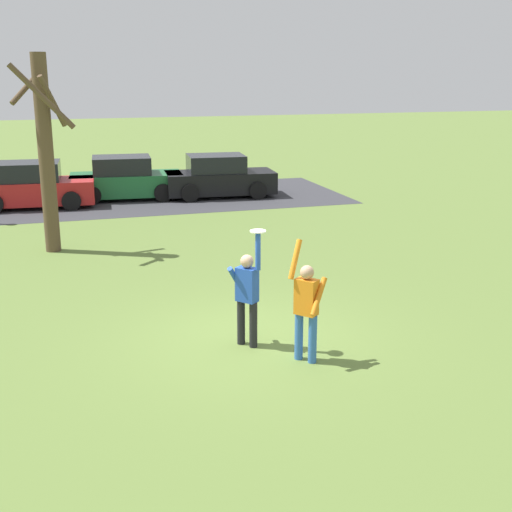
{
  "coord_description": "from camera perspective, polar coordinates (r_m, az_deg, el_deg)",
  "views": [
    {
      "loc": [
        -3.28,
        -10.95,
        4.68
      ],
      "look_at": [
        0.19,
        0.43,
        1.42
      ],
      "focal_mm": 47.71,
      "sensor_mm": 36.0,
      "label": 1
    }
  ],
  "objects": [
    {
      "name": "parked_car_green",
      "position": [
        26.04,
        -10.9,
        6.32
      ],
      "size": [
        4.23,
        2.28,
        1.59
      ],
      "rotation": [
        0.0,
        0.0,
        -0.08
      ],
      "color": "#1E6633",
      "rests_on": "ground_plane"
    },
    {
      "name": "parked_car_red",
      "position": [
        25.24,
        -18.18,
        5.55
      ],
      "size": [
        4.23,
        2.28,
        1.59
      ],
      "rotation": [
        0.0,
        0.0,
        -0.08
      ],
      "color": "red",
      "rests_on": "ground_plane"
    },
    {
      "name": "person_defender",
      "position": [
        11.13,
        4.24,
        -4.11
      ],
      "size": [
        0.64,
        0.66,
        2.05
      ],
      "rotation": [
        0.0,
        0.0,
        2.25
      ],
      "color": "#3366B7",
      "rests_on": "ground_plane"
    },
    {
      "name": "ground_plane",
      "position": [
        12.35,
        -0.26,
        -6.93
      ],
      "size": [
        120.0,
        120.0,
        0.0
      ],
      "primitive_type": "plane",
      "color": "olive"
    },
    {
      "name": "bare_tree_tall",
      "position": [
        18.52,
        -17.23,
        8.57
      ],
      "size": [
        1.57,
        1.6,
        5.12
      ],
      "color": "brown",
      "rests_on": "ground_plane"
    },
    {
      "name": "person_catcher",
      "position": [
        11.72,
        -0.75,
        -3.05
      ],
      "size": [
        0.54,
        0.58,
        2.08
      ],
      "rotation": [
        0.0,
        0.0,
        -0.89
      ],
      "color": "black",
      "rests_on": "ground_plane"
    },
    {
      "name": "parked_car_black",
      "position": [
        26.08,
        -3.12,
        6.59
      ],
      "size": [
        4.23,
        2.28,
        1.59
      ],
      "rotation": [
        0.0,
        0.0,
        -0.08
      ],
      "color": "black",
      "rests_on": "ground_plane"
    },
    {
      "name": "parking_strip",
      "position": [
        25.89,
        -10.61,
        4.66
      ],
      "size": [
        16.16,
        6.4,
        0.01
      ],
      "primitive_type": "cube",
      "color": "#38383D",
      "rests_on": "ground_plane"
    },
    {
      "name": "frisbee_disc",
      "position": [
        11.3,
        0.17,
        2.1
      ],
      "size": [
        0.27,
        0.27,
        0.02
      ],
      "primitive_type": "cylinder",
      "color": "white",
      "rests_on": "person_catcher"
    }
  ]
}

